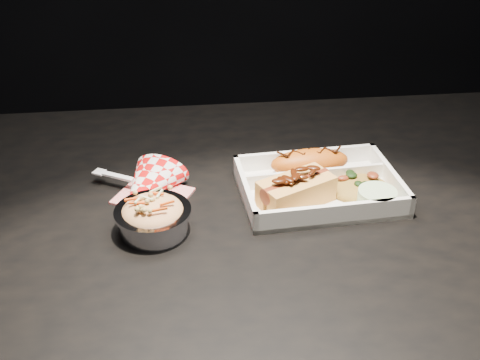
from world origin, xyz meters
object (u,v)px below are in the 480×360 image
(foil_coleslaw_cup, at_px, (153,215))
(napkin_fork, at_px, (146,185))
(food_tray, at_px, (318,189))
(hotdog, at_px, (296,188))
(fried_pastry, at_px, (310,162))
(dining_table, at_px, (256,251))

(foil_coleslaw_cup, xyz_separation_m, napkin_fork, (-0.01, 0.11, -0.01))
(foil_coleslaw_cup, relative_size, napkin_fork, 0.66)
(food_tray, bearing_deg, foil_coleslaw_cup, -168.16)
(hotdog, xyz_separation_m, foil_coleslaw_cup, (-0.22, -0.04, -0.00))
(fried_pastry, height_order, hotdog, hotdog)
(dining_table, distance_m, food_tray, 0.15)
(dining_table, relative_size, foil_coleslaw_cup, 10.65)
(foil_coleslaw_cup, height_order, napkin_fork, napkin_fork)
(napkin_fork, bearing_deg, foil_coleslaw_cup, -53.59)
(fried_pastry, xyz_separation_m, foil_coleslaw_cup, (-0.26, -0.13, -0.00))
(napkin_fork, bearing_deg, fried_pastry, 34.04)
(fried_pastry, relative_size, foil_coleslaw_cup, 1.19)
(foil_coleslaw_cup, distance_m, napkin_fork, 0.11)
(napkin_fork, bearing_deg, food_tray, 22.64)
(fried_pastry, xyz_separation_m, napkin_fork, (-0.27, -0.02, -0.01))
(fried_pastry, distance_m, hotdog, 0.09)
(dining_table, distance_m, foil_coleslaw_cup, 0.21)
(hotdog, bearing_deg, food_tray, 8.73)
(dining_table, bearing_deg, foil_coleslaw_cup, -162.34)
(food_tray, xyz_separation_m, hotdog, (-0.04, -0.03, 0.02))
(food_tray, distance_m, hotdog, 0.06)
(napkin_fork, bearing_deg, dining_table, 11.80)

